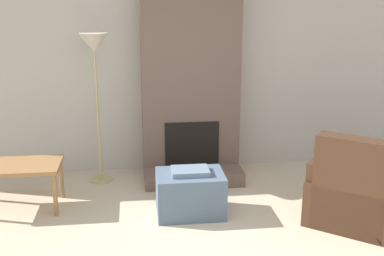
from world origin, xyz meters
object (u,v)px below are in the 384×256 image
at_px(ottoman, 190,193).
at_px(floor_lamp_left, 94,55).
at_px(side_table, 21,170).
at_px(armchair, 358,192).

height_order(ottoman, floor_lamp_left, floor_lamp_left).
distance_m(ottoman, floor_lamp_left, 1.89).
relative_size(ottoman, side_table, 0.85).
xyz_separation_m(armchair, floor_lamp_left, (-2.58, 1.34, 1.21)).
distance_m(armchair, floor_lamp_left, 3.15).
height_order(side_table, floor_lamp_left, floor_lamp_left).
xyz_separation_m(armchair, side_table, (-3.33, 0.66, 0.13)).
bearing_deg(floor_lamp_left, armchair, -27.52).
xyz_separation_m(ottoman, floor_lamp_left, (-0.96, 1.02, 1.28)).
distance_m(side_table, floor_lamp_left, 1.48).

